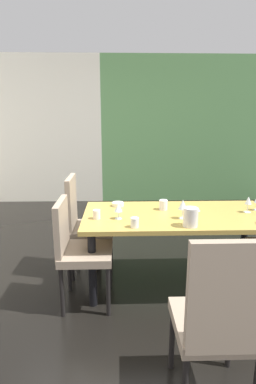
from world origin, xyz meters
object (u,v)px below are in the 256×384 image
(chair_left_near, at_px, (77,246))
(cup_rear, at_px, (163,205))
(dining_table, at_px, (178,222))
(cup_right, at_px, (135,223))
(wine_glass_corner, at_px, (183,205))
(serving_bowl_east, at_px, (118,204))
(chair_head_near, at_px, (219,318))
(wine_glass_south, at_px, (248,201))
(pitcher_near_shelf, at_px, (191,217))
(chair_left_far, at_px, (84,220))
(wine_glass_near_window, at_px, (118,208))
(cup_center, at_px, (97,214))

(chair_left_near, bearing_deg, cup_rear, 117.69)
(dining_table, relative_size, cup_right, 21.45)
(dining_table, height_order, wine_glass_corner, wine_glass_corner)
(serving_bowl_east, bearing_deg, wine_glass_corner, -34.80)
(chair_head_near, relative_size, cup_rear, 11.11)
(wine_glass_south, height_order, cup_rear, wine_glass_south)
(pitcher_near_shelf, bearing_deg, wine_glass_south, 29.09)
(chair_head_near, bearing_deg, pitcher_near_shelf, 86.10)
(chair_left_far, distance_m, wine_glass_near_window, 0.60)
(wine_glass_near_window, bearing_deg, chair_head_near, -65.71)
(dining_table, bearing_deg, cup_center, -171.61)
(chair_head_near, bearing_deg, chair_left_far, 119.54)
(wine_glass_corner, bearing_deg, chair_head_near, -91.89)
(chair_left_far, height_order, chair_head_near, chair_head_near)
(chair_head_near, relative_size, pitcher_near_shelf, 6.63)
(dining_table, xyz_separation_m, wine_glass_south, (0.66, 0.03, 0.20))
(cup_right, relative_size, cup_center, 1.02)
(chair_left_near, bearing_deg, pitcher_near_shelf, 87.45)
(chair_left_near, bearing_deg, cup_center, 136.50)
(chair_left_near, distance_m, serving_bowl_east, 0.69)
(chair_head_near, height_order, pitcher_near_shelf, chair_head_near)
(chair_left_near, height_order, cup_center, chair_left_near)
(chair_left_far, xyz_separation_m, wine_glass_corner, (0.94, -0.41, 0.28))
(chair_left_far, relative_size, pitcher_near_shelf, 6.37)
(chair_head_near, height_order, wine_glass_near_window, chair_head_near)
(cup_center, bearing_deg, wine_glass_south, 5.55)
(wine_glass_south, distance_m, serving_bowl_east, 1.26)
(wine_glass_south, bearing_deg, wine_glass_corner, -166.67)
(pitcher_near_shelf, bearing_deg, dining_table, 95.83)
(chair_head_near, distance_m, wine_glass_corner, 1.20)
(cup_rear, bearing_deg, pitcher_near_shelf, -70.66)
(chair_left_near, bearing_deg, wine_glass_near_window, 114.53)
(chair_left_near, bearing_deg, wine_glass_south, 100.99)
(cup_right, bearing_deg, pitcher_near_shelf, 1.27)
(chair_left_far, bearing_deg, cup_right, 38.94)
(chair_left_near, height_order, serving_bowl_east, chair_left_near)
(dining_table, relative_size, cup_center, 21.94)
(wine_glass_corner, relative_size, wine_glass_near_window, 1.27)
(wine_glass_south, relative_size, pitcher_near_shelf, 0.97)
(wine_glass_south, distance_m, cup_right, 1.16)
(pitcher_near_shelf, bearing_deg, chair_left_far, 147.86)
(wine_glass_south, height_order, wine_glass_near_window, wine_glass_south)
(wine_glass_corner, bearing_deg, chair_left_near, -170.70)
(chair_left_far, xyz_separation_m, chair_left_near, (0.01, -0.56, -0.03))
(chair_head_near, bearing_deg, wine_glass_south, 62.33)
(cup_rear, bearing_deg, cup_right, -122.99)
(chair_left_near, bearing_deg, dining_table, 106.97)
(dining_table, relative_size, wine_glass_south, 11.36)
(chair_left_far, bearing_deg, dining_table, 73.17)
(cup_rear, xyz_separation_m, cup_center, (-0.63, -0.25, -0.01))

